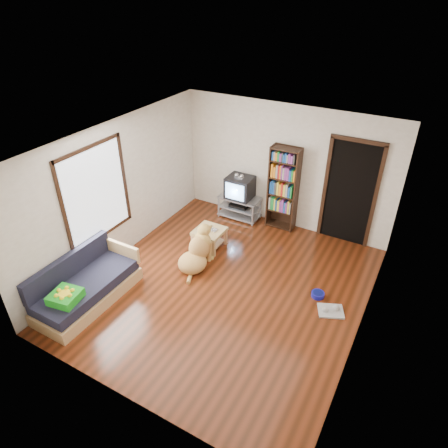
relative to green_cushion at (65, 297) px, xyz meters
The scene contains 18 objects.
ground 2.61m from the green_cushion, 46.90° to the left, with size 5.00×5.00×0.00m, color #5E2410.
ceiling 3.32m from the green_cushion, 46.90° to the left, with size 5.00×5.00×0.00m, color white.
wall_back 4.78m from the green_cushion, 68.18° to the left, with size 4.50×4.50×0.00m, color silver.
wall_front 2.03m from the green_cushion, 19.79° to the right, with size 4.50×4.50×0.00m, color silver.
wall_left 2.10m from the green_cushion, 104.97° to the left, with size 5.00×5.00×0.00m, color silver.
wall_right 4.49m from the green_cushion, 25.06° to the left, with size 5.00×5.00×0.00m, color silver.
green_cushion is the anchor object (origin of this frame).
laptop 2.89m from the green_cushion, 72.52° to the left, with size 0.32×0.21×0.03m, color silver.
dog_bowl 4.06m from the green_cushion, 37.02° to the left, with size 0.22×0.22×0.08m, color navy.
grey_rag 4.17m from the green_cushion, 31.76° to the left, with size 0.40×0.32×0.03m, color #A7A7A7.
window 1.77m from the green_cushion, 109.45° to the left, with size 0.03×1.46×1.70m.
doorway 5.38m from the green_cushion, 54.53° to the left, with size 1.03×0.05×2.19m.
tv_stand 4.21m from the green_cushion, 78.34° to the left, with size 0.90×0.45×0.50m.
crt_tv 4.24m from the green_cushion, 78.40° to the left, with size 0.55×0.52×0.58m.
bookshelf 4.61m from the green_cushion, 66.87° to the left, with size 0.60×0.30×1.80m.
sofa 0.55m from the green_cushion, 104.21° to the left, with size 0.80×1.80×0.80m.
coffee_table 2.93m from the green_cushion, 72.70° to the left, with size 0.55×0.55×0.40m.
dog 2.38m from the green_cushion, 65.28° to the left, with size 0.58×1.01×0.82m.
Camera 1 is at (2.57, -4.66, 4.63)m, focal length 32.00 mm.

